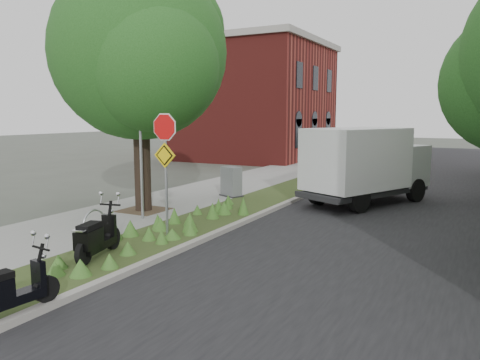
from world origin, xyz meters
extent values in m
plane|color=#4C5147|center=(0.00, 0.00, 0.00)|extent=(120.00, 120.00, 0.00)
cube|color=gray|center=(-4.25, 10.00, 0.06)|extent=(3.50, 60.00, 0.12)
cube|color=#35481F|center=(-1.50, 10.00, 0.06)|extent=(2.00, 60.00, 0.12)
cube|color=#9E9991|center=(-0.50, 10.00, 0.07)|extent=(0.20, 60.00, 0.13)
cube|color=black|center=(3.00, 10.00, 0.01)|extent=(7.00, 60.00, 0.01)
cylinder|color=black|center=(-4.00, 2.80, 2.36)|extent=(0.52, 0.52, 4.48)
sphere|color=#1D4B19|center=(-4.00, 2.80, 5.08)|extent=(5.40, 5.40, 5.40)
sphere|color=#1D4B19|center=(-5.21, 3.61, 4.41)|extent=(4.05, 4.05, 4.05)
sphere|color=#1D4B19|center=(-2.92, 2.12, 4.54)|extent=(3.78, 3.78, 3.78)
cube|color=#473828|center=(-4.00, 2.80, 0.12)|extent=(1.40, 1.40, 0.01)
cylinder|color=#A5A8AD|center=(-3.20, 1.80, 2.12)|extent=(0.08, 0.08, 4.00)
torus|color=#A5A8AD|center=(-2.70, -0.60, 0.50)|extent=(0.05, 0.77, 0.77)
cube|color=#A5A8AD|center=(-2.70, -0.96, 0.14)|extent=(0.06, 0.06, 0.04)
cube|color=#A5A8AD|center=(-2.70, -0.24, 0.14)|extent=(0.06, 0.06, 0.04)
cylinder|color=#A5A8AD|center=(-1.40, 0.60, 1.62)|extent=(0.07, 0.07, 3.00)
cylinder|color=red|center=(-1.40, 0.57, 2.87)|extent=(0.86, 0.03, 0.86)
cylinder|color=white|center=(-1.40, 0.58, 2.87)|extent=(0.94, 0.02, 0.94)
cube|color=yellow|center=(-1.40, 0.57, 2.17)|extent=(0.64, 0.03, 0.64)
cube|color=maroon|center=(-9.50, 22.00, 4.00)|extent=(9.00, 10.00, 8.00)
cube|color=#9E9991|center=(-9.50, 22.00, 8.10)|extent=(9.40, 10.40, 0.40)
cylinder|color=black|center=(-1.76, -0.97, 0.37)|extent=(0.24, 0.51, 0.50)
cylinder|color=black|center=(-1.46, -2.13, 0.37)|extent=(0.24, 0.51, 0.50)
cube|color=black|center=(-1.60, -1.60, 0.39)|extent=(0.60, 1.16, 0.17)
cube|color=black|center=(-1.51, -1.92, 0.62)|extent=(0.49, 0.69, 0.39)
cube|color=black|center=(-1.52, -1.88, 0.87)|extent=(0.43, 0.63, 0.12)
cylinder|color=black|center=(-0.54, -3.80, 0.34)|extent=(0.15, 0.45, 0.44)
cube|color=black|center=(-0.60, -4.37, 0.36)|extent=(0.39, 1.01, 0.15)
cube|color=#262628|center=(1.87, 7.85, 0.48)|extent=(3.80, 5.35, 0.17)
cube|color=#B7BABC|center=(2.67, 9.62, 1.29)|extent=(2.31, 2.01, 1.51)
cube|color=white|center=(1.65, 7.38, 1.67)|extent=(3.38, 4.14, 2.08)
cube|color=#262628|center=(-2.80, 6.44, 0.14)|extent=(0.98, 0.83, 0.04)
cube|color=slate|center=(-2.80, 6.44, 0.68)|extent=(0.86, 0.71, 1.11)
camera|label=1|loc=(5.72, -8.76, 3.18)|focal=35.00mm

